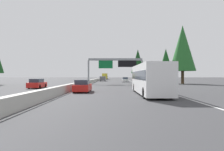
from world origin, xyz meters
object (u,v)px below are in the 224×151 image
at_px(pickup_near_center, 106,77).
at_px(sedan_mid_right, 83,86).
at_px(minivan_far_right, 103,78).
at_px(conifer_right_mid, 166,62).
at_px(sign_gantry_overhead, 116,64).
at_px(sedan_far_center, 125,80).
at_px(conifer_right_far, 151,68).
at_px(bus_distant_a, 149,78).
at_px(oncoming_near, 37,84).
at_px(conifer_right_near, 183,48).
at_px(conifer_right_distant, 138,61).
at_px(box_truck_far_left, 105,76).

bearing_deg(pickup_near_center, sedan_mid_right, 179.99).
bearing_deg(sedan_mid_right, minivan_far_right, -0.33).
xyz_separation_m(pickup_near_center, conifer_right_mid, (-78.39, -16.76, 4.30)).
bearing_deg(pickup_near_center, sign_gantry_overhead, -176.88).
distance_m(sedan_far_center, conifer_right_far, 28.21).
distance_m(sign_gantry_overhead, sedan_mid_right, 23.96).
xyz_separation_m(sign_gantry_overhead, sedan_mid_right, (-23.19, 4.48, -4.03)).
xyz_separation_m(bus_distant_a, minivan_far_right, (52.64, 7.18, -0.77)).
relative_size(sedan_mid_right, conifer_right_mid, 0.51).
bearing_deg(oncoming_near, conifer_right_near, 121.50).
bearing_deg(minivan_far_right, bus_distant_a, -172.24).
bearing_deg(minivan_far_right, sign_gantry_overhead, -170.85).
height_order(sedan_far_center, conifer_right_distant, conifer_right_distant).
distance_m(pickup_near_center, conifer_right_mid, 80.28).
xyz_separation_m(box_truck_far_left, conifer_right_distant, (-7.11, -15.16, 6.78)).
bearing_deg(pickup_near_center, bus_distant_a, -176.08).
relative_size(bus_distant_a, conifer_right_distant, 0.83).
bearing_deg(bus_distant_a, minivan_far_right, 7.76).
height_order(sign_gantry_overhead, sedan_mid_right, sign_gantry_overhead).
relative_size(sedan_far_center, conifer_right_mid, 0.51).
distance_m(minivan_far_right, conifer_right_near, 32.20).
bearing_deg(box_truck_far_left, pickup_near_center, 0.09).
bearing_deg(sedan_far_center, conifer_right_mid, -143.61).
bearing_deg(conifer_right_near, conifer_right_mid, 67.24).
bearing_deg(conifer_right_near, bus_distant_a, 155.71).
bearing_deg(sign_gantry_overhead, conifer_right_distant, -12.69).
relative_size(conifer_right_far, conifer_right_distant, 0.60).
distance_m(sedan_mid_right, oncoming_near, 11.27).
distance_m(sedan_mid_right, conifer_right_far, 67.40).
bearing_deg(conifer_right_distant, sedan_mid_right, 167.88).
distance_m(sedan_far_center, conifer_right_distant, 33.39).
bearing_deg(bus_distant_a, pickup_near_center, 3.92).
relative_size(sedan_far_center, oncoming_near, 1.00).
bearing_deg(minivan_far_right, pickup_near_center, 0.27).
xyz_separation_m(pickup_near_center, oncoming_near, (-97.43, 8.22, -0.23)).
bearing_deg(box_truck_far_left, conifer_right_far, -124.57).
height_order(bus_distant_a, conifer_right_near, conifer_right_near).
bearing_deg(bus_distant_a, box_truck_far_left, 5.20).
xyz_separation_m(box_truck_far_left, conifer_right_near, (-52.73, -20.33, 6.89)).
xyz_separation_m(minivan_far_right, oncoming_near, (-41.52, 8.49, -0.27)).
distance_m(sign_gantry_overhead, conifer_right_far, 43.87).
distance_m(conifer_right_mid, conifer_right_far, 37.57).
xyz_separation_m(box_truck_far_left, conifer_right_far, (-13.79, -20.01, 3.41)).
xyz_separation_m(sign_gantry_overhead, bus_distant_a, (-26.59, -2.98, -2.99)).
bearing_deg(conifer_right_far, sign_gantry_overhead, 159.18).
distance_m(sedan_far_center, pickup_near_center, 66.29).
bearing_deg(sign_gantry_overhead, minivan_far_right, 9.15).
relative_size(sign_gantry_overhead, conifer_right_near, 0.91).
bearing_deg(minivan_far_right, sedan_far_center, -143.87).
xyz_separation_m(oncoming_near, conifer_right_distant, (63.14, -23.43, 7.71)).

